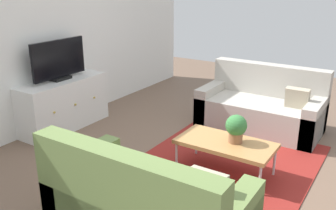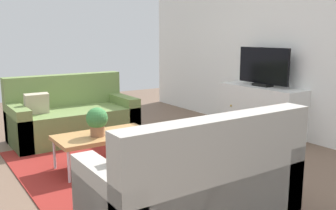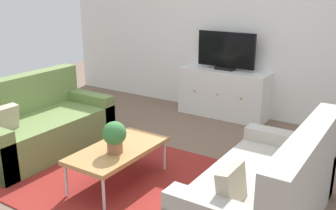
# 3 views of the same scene
# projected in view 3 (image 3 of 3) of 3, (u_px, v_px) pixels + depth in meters

# --- Properties ---
(ground_plane) EXTENTS (10.00, 10.00, 0.00)m
(ground_plane) POSITION_uv_depth(u_px,v_px,m) (138.00, 176.00, 4.06)
(ground_plane) COLOR brown
(wall_back) EXTENTS (6.40, 0.12, 2.70)m
(wall_back) POSITION_uv_depth(u_px,v_px,m) (241.00, 25.00, 5.70)
(wall_back) COLOR white
(wall_back) RESTS_ON ground_plane
(area_rug) EXTENTS (2.50, 1.90, 0.01)m
(area_rug) POSITION_uv_depth(u_px,v_px,m) (129.00, 181.00, 3.94)
(area_rug) COLOR maroon
(area_rug) RESTS_ON ground_plane
(couch_left_side) EXTENTS (0.86, 1.66, 0.88)m
(couch_left_side) POSITION_uv_depth(u_px,v_px,m) (36.00, 127.00, 4.64)
(couch_left_side) COLOR olive
(couch_left_side) RESTS_ON ground_plane
(couch_right_side) EXTENTS (0.86, 1.66, 0.88)m
(couch_right_side) POSITION_uv_depth(u_px,v_px,m) (271.00, 195.00, 3.15)
(couch_right_side) COLOR #B2ADA3
(couch_right_side) RESTS_ON ground_plane
(coffee_table) EXTENTS (0.54, 1.04, 0.38)m
(coffee_table) POSITION_uv_depth(u_px,v_px,m) (118.00, 151.00, 3.82)
(coffee_table) COLOR #B7844C
(coffee_table) RESTS_ON ground_plane
(potted_plant) EXTENTS (0.23, 0.23, 0.31)m
(potted_plant) POSITION_uv_depth(u_px,v_px,m) (115.00, 136.00, 3.67)
(potted_plant) COLOR #936042
(potted_plant) RESTS_ON coffee_table
(tv_console) EXTENTS (1.34, 0.47, 0.71)m
(tv_console) POSITION_uv_depth(u_px,v_px,m) (224.00, 93.00, 5.83)
(tv_console) COLOR white
(tv_console) RESTS_ON ground_plane
(flat_screen_tv) EXTENTS (0.89, 0.16, 0.56)m
(flat_screen_tv) POSITION_uv_depth(u_px,v_px,m) (226.00, 51.00, 5.65)
(flat_screen_tv) COLOR black
(flat_screen_tv) RESTS_ON tv_console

